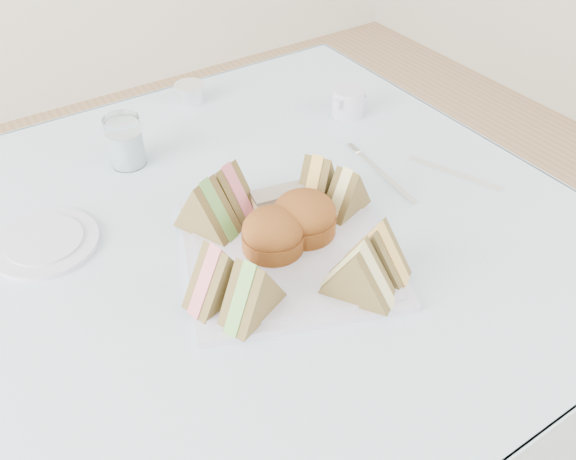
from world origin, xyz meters
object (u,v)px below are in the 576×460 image
serving_plate (288,252)px  creamer_jug (348,102)px  water_glass (125,141)px  table (262,365)px

serving_plate → creamer_jug: 0.45m
water_glass → serving_plate: bearing=-73.9°
table → creamer_jug: bearing=30.0°
serving_plate → creamer_jug: (0.34, 0.29, 0.02)m
water_glass → table: bearing=-68.9°
table → water_glass: 0.52m
serving_plate → creamer_jug: creamer_jug is taller
serving_plate → water_glass: size_ratio=3.24×
serving_plate → table: bearing=111.3°
table → creamer_jug: 0.56m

